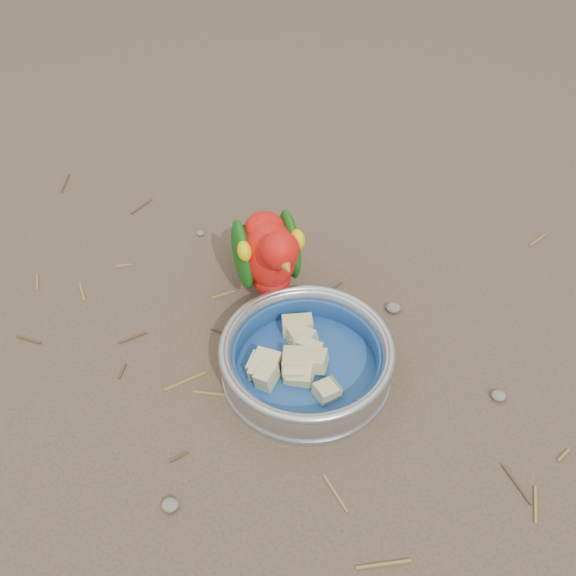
# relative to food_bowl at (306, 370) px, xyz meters

# --- Properties ---
(ground) EXTENTS (60.00, 60.00, 0.00)m
(ground) POSITION_rel_food_bowl_xyz_m (-0.04, -0.01, -0.01)
(ground) COLOR #4F3D2E
(food_bowl) EXTENTS (0.24, 0.24, 0.02)m
(food_bowl) POSITION_rel_food_bowl_xyz_m (0.00, 0.00, 0.00)
(food_bowl) COLOR #B2B2BA
(food_bowl) RESTS_ON ground
(bowl_wall) EXTENTS (0.24, 0.24, 0.04)m
(bowl_wall) POSITION_rel_food_bowl_xyz_m (0.00, 0.00, 0.03)
(bowl_wall) COLOR #B2B2BA
(bowl_wall) RESTS_ON food_bowl
(fruit_wedges) EXTENTS (0.14, 0.14, 0.03)m
(fruit_wedges) POSITION_rel_food_bowl_xyz_m (-0.00, 0.00, 0.02)
(fruit_wedges) COLOR #C8BB7F
(fruit_wedges) RESTS_ON food_bowl
(lory_parrot) EXTENTS (0.17, 0.23, 0.17)m
(lory_parrot) POSITION_rel_food_bowl_xyz_m (-0.06, 0.14, 0.08)
(lory_parrot) COLOR red
(lory_parrot) RESTS_ON ground
(ground_debris) EXTENTS (0.90, 0.80, 0.01)m
(ground_debris) POSITION_rel_food_bowl_xyz_m (-0.08, 0.08, -0.01)
(ground_debris) COLOR olive
(ground_debris) RESTS_ON ground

